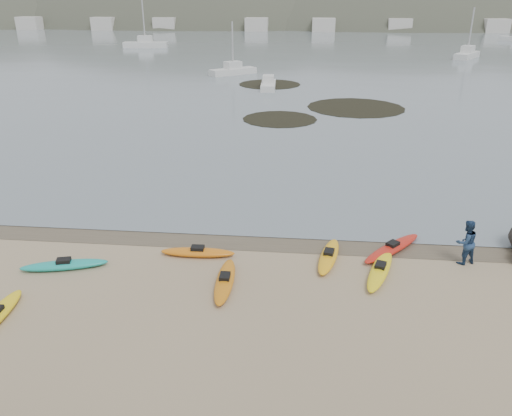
# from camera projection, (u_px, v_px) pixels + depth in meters

# --- Properties ---
(ground) EXTENTS (600.00, 600.00, 0.00)m
(ground) POSITION_uv_depth(u_px,v_px,m) (256.00, 237.00, 23.44)
(ground) COLOR tan
(ground) RESTS_ON ground
(wet_sand) EXTENTS (60.00, 60.00, 0.00)m
(wet_sand) POSITION_uv_depth(u_px,v_px,m) (255.00, 240.00, 23.17)
(wet_sand) COLOR brown
(wet_sand) RESTS_ON ground
(water) EXTENTS (1200.00, 1200.00, 0.00)m
(water) POSITION_uv_depth(u_px,v_px,m) (306.00, 14.00, 297.93)
(water) COLOR slate
(water) RESTS_ON ground
(kayaks) EXTENTS (19.60, 10.03, 0.34)m
(kayaks) POSITION_uv_depth(u_px,v_px,m) (203.00, 272.00, 20.14)
(kayaks) COLOR orange
(kayaks) RESTS_ON ground
(person_east) EXTENTS (1.16, 1.04, 1.97)m
(person_east) POSITION_uv_depth(u_px,v_px,m) (466.00, 242.00, 20.83)
(person_east) COLOR navy
(person_east) RESTS_ON ground
(kelp_mats) EXTENTS (18.51, 26.54, 0.04)m
(kelp_mats) POSITION_uv_depth(u_px,v_px,m) (310.00, 102.00, 53.21)
(kelp_mats) COLOR black
(kelp_mats) RESTS_ON water
(moored_boats) EXTENTS (95.86, 80.09, 1.31)m
(moored_boats) POSITION_uv_depth(u_px,v_px,m) (344.00, 49.00, 99.13)
(moored_boats) COLOR silver
(moored_boats) RESTS_ON ground
(far_hills) EXTENTS (550.00, 135.00, 80.00)m
(far_hills) POSITION_uv_depth(u_px,v_px,m) (399.00, 65.00, 203.59)
(far_hills) COLOR #384235
(far_hills) RESTS_ON ground
(far_town) EXTENTS (199.00, 5.00, 4.00)m
(far_town) POSITION_uv_depth(u_px,v_px,m) (321.00, 25.00, 154.78)
(far_town) COLOR beige
(far_town) RESTS_ON ground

